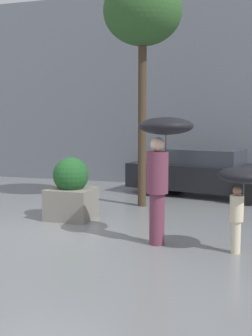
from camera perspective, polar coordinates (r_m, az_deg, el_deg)
name	(u,v)px	position (r m, az deg, el deg)	size (l,w,h in m)	color
ground_plane	(45,233)	(7.92, -10.93, -8.59)	(40.00, 40.00, 0.00)	slate
building_facade	(139,90)	(13.75, 1.82, 10.53)	(18.00, 0.30, 6.00)	slate
planter_box	(71,191)	(8.80, -7.45, -3.08)	(0.91, 0.85, 1.28)	gray
person_adult	(162,151)	(6.88, 4.96, 2.38)	(0.89, 0.89, 2.10)	brown
person_child	(243,182)	(6.59, 15.52, -1.89)	(0.78, 0.78, 1.35)	beige
parked_car_near	(206,173)	(11.66, 10.80, -0.69)	(4.38, 2.51, 1.26)	black
street_tree	(143,15)	(10.19, 2.27, 20.04)	(1.80, 1.80, 5.27)	#423323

